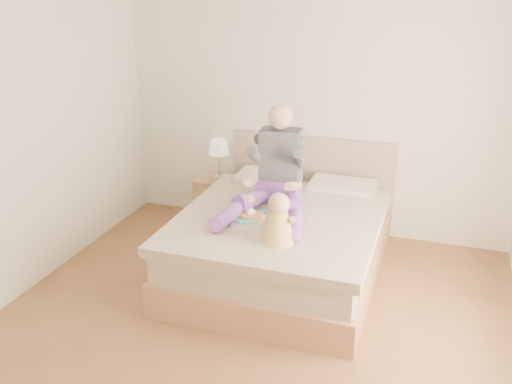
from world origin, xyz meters
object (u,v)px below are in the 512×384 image
(adult, at_px, (275,176))
(tray, at_px, (261,216))
(baby, at_px, (279,222))
(bed, at_px, (285,237))
(nightstand, at_px, (217,200))

(adult, height_order, tray, adult)
(adult, height_order, baby, adult)
(bed, xyz_separation_m, nightstand, (-1.00, 0.80, -0.07))
(nightstand, bearing_deg, adult, -37.26)
(tray, bearing_deg, adult, 78.17)
(bed, height_order, adult, adult)
(bed, distance_m, tray, 0.46)
(baby, bearing_deg, tray, 117.74)
(bed, bearing_deg, tray, -112.11)
(nightstand, xyz_separation_m, baby, (1.14, -1.47, 0.53))
(bed, distance_m, baby, 0.82)
(nightstand, bearing_deg, bed, -35.97)
(bed, bearing_deg, nightstand, 141.48)
(adult, relative_size, baby, 2.69)
(bed, relative_size, nightstand, 4.42)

